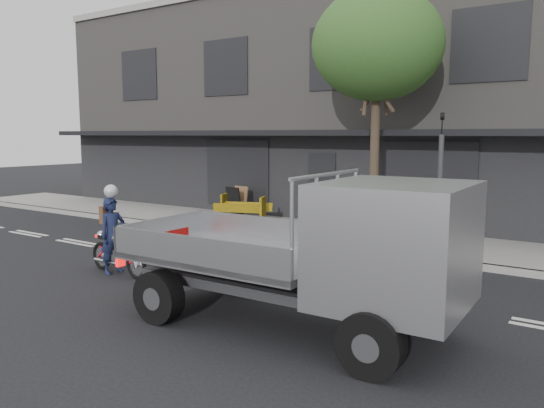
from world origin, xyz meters
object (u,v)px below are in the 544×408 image
Objects in this scene: street_tree at (377,46)px; motorcycle at (118,251)px; rider at (113,236)px; sandwich_board at (234,202)px; traffic_light_pole at (439,193)px; flatbed_ute at (361,247)px; construction_barrier at (238,209)px.

street_tree reaches higher than motorcycle.
motorcycle is at bearing -83.62° from rider.
sandwich_board is at bearing 168.34° from street_tree.
flatbed_ute is at bearing -84.43° from traffic_light_pole.
street_tree is 7.38m from sandwich_board.
street_tree is 8.13m from rider.
flatbed_ute is 5.13× the size of sandwich_board.
traffic_light_pole is at bearing -23.03° from street_tree.
rider is at bearing -62.60° from sandwich_board.
flatbed_ute is 9.76m from construction_barrier.
street_tree is 4.23m from traffic_light_pole.
rider reaches higher than construction_barrier.
sandwich_board is at bearing 133.25° from construction_barrier.
motorcycle is (-5.40, -4.95, -1.14)m from traffic_light_pole.
traffic_light_pole reaches higher than motorcycle.
sandwich_board is (-5.65, 1.17, -4.60)m from street_tree.
traffic_light_pole is 3.34× the size of sandwich_board.
rider is at bearing 172.93° from flatbed_ute.
rider reaches higher than sandwich_board.
rider is 6.02m from construction_barrier.
flatbed_ute is at bearing 0.38° from motorcycle.
street_tree is 1.93× the size of traffic_light_pole.
construction_barrier is at bearing 136.55° from flatbed_ute.
traffic_light_pole is 0.65× the size of flatbed_ute.
rider is (-5.55, -4.95, -0.82)m from traffic_light_pole.
traffic_light_pole reaches higher than construction_barrier.
motorcycle is 1.84× the size of sandwich_board.
street_tree reaches higher than construction_barrier.
construction_barrier is 1.45m from sandwich_board.
sandwich_board is (-7.65, 2.02, -0.98)m from traffic_light_pole.
flatbed_ute reaches higher than rider.
street_tree is 8.24m from motorcycle.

